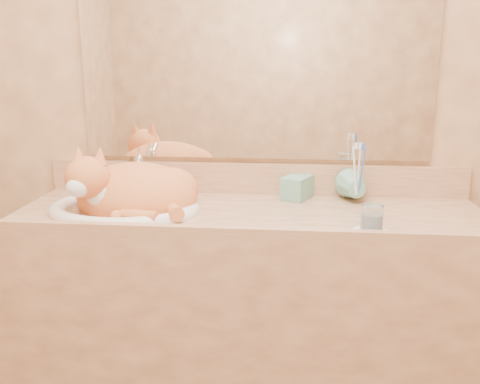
# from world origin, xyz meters

# --- Properties ---
(wall_back) EXTENTS (2.40, 0.02, 2.50)m
(wall_back) POSITION_xyz_m (0.00, 1.00, 1.25)
(wall_back) COLOR #986A45
(wall_back) RESTS_ON ground
(vanity_counter) EXTENTS (1.60, 0.55, 0.85)m
(vanity_counter) POSITION_xyz_m (0.00, 0.72, 0.42)
(vanity_counter) COLOR #926141
(vanity_counter) RESTS_ON floor
(mirror) EXTENTS (1.30, 0.02, 0.80)m
(mirror) POSITION_xyz_m (0.00, 0.99, 1.39)
(mirror) COLOR white
(mirror) RESTS_ON wall_back
(sink_basin) EXTENTS (0.56, 0.49, 0.16)m
(sink_basin) POSITION_xyz_m (-0.43, 0.70, 0.93)
(sink_basin) COLOR white
(sink_basin) RESTS_ON vanity_counter
(faucet) EXTENTS (0.05, 0.12, 0.17)m
(faucet) POSITION_xyz_m (-0.43, 0.90, 0.93)
(faucet) COLOR white
(faucet) RESTS_ON vanity_counter
(cat) EXTENTS (0.45, 0.38, 0.23)m
(cat) POSITION_xyz_m (-0.41, 0.72, 0.92)
(cat) COLOR #CB622F
(cat) RESTS_ON sink_basin
(soap_dispenser) EXTENTS (0.11, 0.11, 0.19)m
(soap_dispenser) POSITION_xyz_m (0.14, 0.87, 0.94)
(soap_dispenser) COLOR #69A995
(soap_dispenser) RESTS_ON vanity_counter
(toothbrush_cup) EXTENTS (0.13, 0.13, 0.10)m
(toothbrush_cup) POSITION_xyz_m (0.38, 0.86, 0.90)
(toothbrush_cup) COLOR #69A995
(toothbrush_cup) RESTS_ON vanity_counter
(toothbrushes) EXTENTS (0.04, 0.04, 0.23)m
(toothbrushes) POSITION_xyz_m (0.38, 0.86, 0.98)
(toothbrushes) COLOR white
(toothbrushes) RESTS_ON toothbrush_cup
(saucer) EXTENTS (0.10, 0.10, 0.01)m
(saucer) POSITION_xyz_m (0.38, 0.53, 0.85)
(saucer) COLOR white
(saucer) RESTS_ON vanity_counter
(water_glass) EXTENTS (0.07, 0.07, 0.08)m
(water_glass) POSITION_xyz_m (0.38, 0.53, 0.90)
(water_glass) COLOR silver
(water_glass) RESTS_ON saucer
(lotion_bottle) EXTENTS (0.04, 0.04, 0.11)m
(lotion_bottle) POSITION_xyz_m (-0.58, 0.85, 0.90)
(lotion_bottle) COLOR white
(lotion_bottle) RESTS_ON vanity_counter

